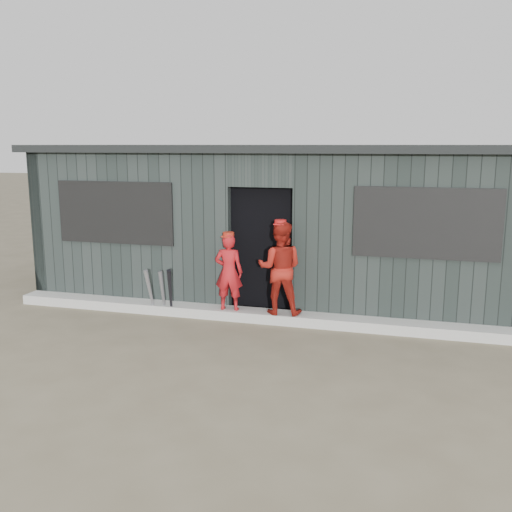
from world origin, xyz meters
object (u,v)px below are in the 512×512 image
(player_red_right, at_px, (280,268))
(dugout, at_px, (282,222))
(bat_left, at_px, (150,292))
(player_grey_back, at_px, (298,273))
(bat_right, at_px, (170,293))
(player_red_left, at_px, (229,272))
(bat_mid, at_px, (163,293))

(player_red_right, xyz_separation_m, dugout, (-0.37, 1.70, 0.45))
(bat_left, xyz_separation_m, player_grey_back, (2.18, 0.83, 0.26))
(player_grey_back, distance_m, dugout, 1.33)
(bat_right, relative_size, player_red_left, 0.71)
(dugout, bearing_deg, bat_left, -131.84)
(bat_right, xyz_separation_m, player_red_left, (0.89, 0.18, 0.34))
(player_red_right, bearing_deg, bat_mid, -2.20)
(bat_mid, xyz_separation_m, player_red_left, (1.05, 0.09, 0.38))
(bat_left, xyz_separation_m, bat_right, (0.36, -0.04, 0.02))
(bat_right, bearing_deg, player_red_left, 11.18)
(bat_mid, xyz_separation_m, dugout, (1.48, 1.81, 0.93))
(player_red_left, bearing_deg, bat_right, 6.35)
(bat_left, relative_size, bat_right, 0.92)
(player_red_left, bearing_deg, dugout, -108.59)
(bat_mid, relative_size, player_red_right, 0.52)
(player_red_left, bearing_deg, bat_mid, 0.20)
(player_red_left, distance_m, player_grey_back, 1.17)
(player_red_left, xyz_separation_m, dugout, (0.42, 1.72, 0.55))
(player_red_left, height_order, player_grey_back, player_red_left)
(dugout, bearing_deg, player_red_right, -77.84)
(bat_mid, distance_m, bat_right, 0.19)
(bat_mid, height_order, dugout, dugout)
(bat_left, relative_size, player_red_left, 0.65)
(player_red_right, distance_m, dugout, 1.80)
(bat_mid, height_order, bat_right, bat_right)
(bat_left, height_order, player_grey_back, player_grey_back)
(bat_left, xyz_separation_m, player_red_right, (2.03, 0.16, 0.47))
(player_red_left, xyz_separation_m, player_grey_back, (0.93, 0.69, -0.10))
(dugout, bearing_deg, bat_mid, -129.13)
(bat_left, distance_m, dugout, 2.66)
(player_grey_back, bearing_deg, player_red_right, 83.42)
(bat_mid, xyz_separation_m, player_red_right, (1.84, 0.11, 0.48))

